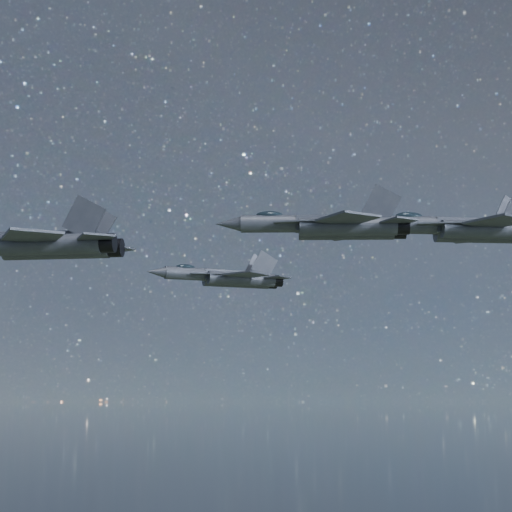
{
  "coord_description": "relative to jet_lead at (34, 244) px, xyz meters",
  "views": [
    {
      "loc": [
        4.35,
        -77.38,
        144.21
      ],
      "look_at": [
        -0.52,
        1.31,
        157.72
      ],
      "focal_mm": 60.0,
      "sensor_mm": 36.0,
      "label": 1
    }
  ],
  "objects": [
    {
      "name": "jet_slot",
      "position": [
        38.98,
        10.99,
        3.08
      ],
      "size": [
        19.63,
        13.63,
        4.93
      ],
      "rotation": [
        0.0,
        0.0,
        0.15
      ],
      "color": "#343841"
    },
    {
      "name": "jet_left",
      "position": [
        13.96,
        28.63,
        1.12
      ],
      "size": [
        16.74,
        11.04,
        4.29
      ],
      "rotation": [
        0.0,
        0.0,
        0.4
      ],
      "color": "#343841"
    },
    {
      "name": "jet_lead",
      "position": [
        0.0,
        0.0,
        0.0
      ],
      "size": [
        19.75,
        13.94,
        5.0
      ],
      "rotation": [
        0.0,
        0.0,
        -0.07
      ],
      "color": "#343841"
    },
    {
      "name": "jet_right",
      "position": [
        25.17,
        -6.71,
        -0.15
      ],
      "size": [
        15.23,
        10.82,
        3.87
      ],
      "rotation": [
        0.0,
        0.0,
        0.04
      ],
      "color": "#343841"
    }
  ]
}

